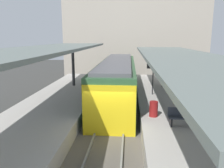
{
  "coord_description": "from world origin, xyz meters",
  "views": [
    {
      "loc": [
        0.97,
        -10.8,
        5.03
      ],
      "look_at": [
        -0.3,
        5.28,
        1.68
      ],
      "focal_mm": 35.71,
      "sensor_mm": 36.0,
      "label": 1
    }
  ],
  "objects_px": {
    "platform_bench": "(183,116)",
    "platform_sign": "(153,72)",
    "litter_bin": "(154,109)",
    "commuter_train": "(117,80)"
  },
  "relations": [
    {
      "from": "platform_bench",
      "to": "platform_sign",
      "type": "xyz_separation_m",
      "value": [
        -0.83,
        5.89,
        1.16
      ]
    },
    {
      "from": "platform_bench",
      "to": "platform_sign",
      "type": "bearing_deg",
      "value": 97.97
    },
    {
      "from": "litter_bin",
      "to": "platform_bench",
      "type": "bearing_deg",
      "value": -44.46
    },
    {
      "from": "commuter_train",
      "to": "platform_bench",
      "type": "relative_size",
      "value": 10.25
    },
    {
      "from": "commuter_train",
      "to": "platform_bench",
      "type": "bearing_deg",
      "value": -65.09
    },
    {
      "from": "platform_bench",
      "to": "platform_sign",
      "type": "height_order",
      "value": "platform_sign"
    },
    {
      "from": "commuter_train",
      "to": "litter_bin",
      "type": "relative_size",
      "value": 17.94
    },
    {
      "from": "platform_bench",
      "to": "commuter_train",
      "type": "bearing_deg",
      "value": 114.91
    },
    {
      "from": "commuter_train",
      "to": "platform_bench",
      "type": "xyz_separation_m",
      "value": [
        3.49,
        -7.52,
        -0.26
      ]
    },
    {
      "from": "commuter_train",
      "to": "platform_bench",
      "type": "height_order",
      "value": "commuter_train"
    }
  ]
}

